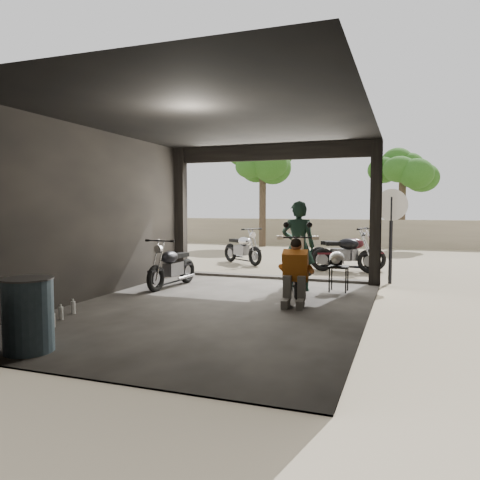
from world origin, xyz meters
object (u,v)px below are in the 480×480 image
Objects in this scene: sign_post at (391,221)px; oil_drum at (28,316)px; left_bike at (172,263)px; mechanic at (295,274)px; stool at (339,270)px; outside_bike_c at (344,249)px; outside_bike_a at (242,246)px; rider at (298,246)px; helmet at (337,259)px; main_bike at (296,264)px; outside_bike_b at (349,249)px.

oil_drum is at bearing -139.78° from sign_post.
left_bike is at bearing -174.22° from sign_post.
sign_post is (1.48, 3.15, 0.85)m from mechanic.
sign_post reaches higher than stool.
outside_bike_c reaches higher than stool.
rider is at bearing -111.54° from outside_bike_a.
rider reaches higher than mechanic.
helmet is 1.94m from sign_post.
main_bike is 0.84× the size of sign_post.
rider reaches higher than main_bike.
stool is at bearing 65.66° from mechanic.
main_bike reaches higher than helmet.
helmet is (-0.04, 0.01, 0.22)m from stool.
outside_bike_a is 0.76× the size of sign_post.
outside_bike_a is 1.43× the size of mechanic.
outside_bike_c is 3.42m from rider.
oil_drum is (0.55, -4.64, -0.09)m from left_bike.
outside_bike_c reaches higher than mechanic.
sign_post reaches higher than outside_bike_c.
outside_bike_a is 3.21m from outside_bike_c.
helmet is (0.77, 0.15, -0.24)m from rider.
left_bike is at bearing -144.95° from outside_bike_a.
stool is at bearing -142.19° from sign_post.
outside_bike_b reaches higher than mechanic.
stool is 6.02m from oil_drum.
outside_bike_a is 5.07m from sign_post.
main_bike is 1.02× the size of outside_bike_c.
outside_bike_a is 4.83m from rider.
outside_bike_c is 8.88m from oil_drum.
stool is (3.46, 0.63, -0.06)m from left_bike.
mechanic is at bearing -93.97° from main_bike.
outside_bike_c is at bearing 66.80° from main_bike.
rider is (-0.50, -3.37, 0.33)m from outside_bike_c.
oil_drum is (-2.72, -8.56, -0.15)m from outside_bike_b.
outside_bike_b is at bearing 64.97° from main_bike.
helmet is 0.36× the size of oil_drum.
outside_bike_a reaches higher than oil_drum.
mechanic is at bearing -168.62° from outside_bike_c.
rider is at bearing 14.92° from left_bike.
sign_post is at bearing 60.39° from oil_drum.
stool is at bearing -26.36° from helmet.
mechanic is 2.10× the size of stool.
oil_drum is at bearing -141.42° from outside_bike_a.
outside_bike_b is 0.94× the size of rider.
outside_bike_a is (0.01, 4.51, 0.02)m from left_bike.
outside_bike_a reaches higher than helmet.
rider is 0.94m from stool.
rider is at bearing -174.37° from outside_bike_c.
outside_bike_b is 3.23× the size of stool.
main_bike is 1.58× the size of mechanic.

